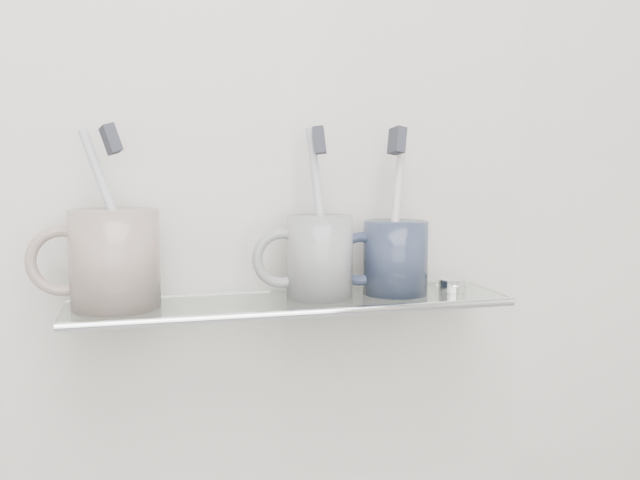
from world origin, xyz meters
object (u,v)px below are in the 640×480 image
object	(u,v)px
shelf_glass	(291,303)
mug_right	(396,258)
mug_center	(320,257)
mug_left	(115,259)

from	to	relation	value
shelf_glass	mug_right	xyz separation A→B (m)	(0.13, 0.00, 0.05)
shelf_glass	mug_center	size ratio (longest dim) A/B	5.27
mug_left	mug_right	size ratio (longest dim) A/B	1.23
shelf_glass	mug_center	distance (m)	0.06
shelf_glass	mug_right	world-z (taller)	mug_right
mug_left	mug_right	world-z (taller)	mug_left
mug_left	mug_right	xyz separation A→B (m)	(0.32, 0.00, -0.01)
mug_center	mug_right	xyz separation A→B (m)	(0.09, 0.00, -0.00)
mug_center	mug_right	distance (m)	0.09
mug_left	mug_right	distance (m)	0.32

